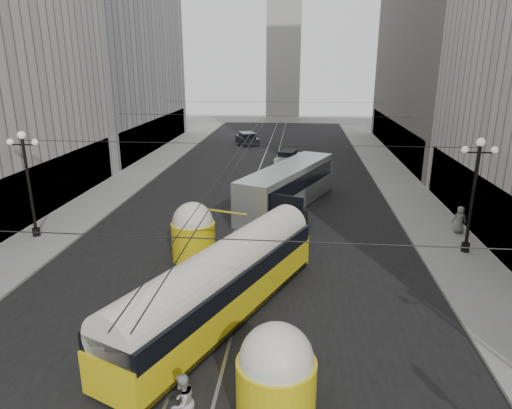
% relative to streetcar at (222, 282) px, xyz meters
% --- Properties ---
extents(road, '(20.00, 85.00, 0.02)m').
position_rel_streetcar_xyz_m(road, '(-0.19, 22.28, -1.59)').
color(road, black).
rests_on(road, ground).
extents(sidewalk_left, '(4.00, 72.00, 0.15)m').
position_rel_streetcar_xyz_m(sidewalk_left, '(-12.19, 25.78, -1.51)').
color(sidewalk_left, gray).
rests_on(sidewalk_left, ground).
extents(sidewalk_right, '(4.00, 72.00, 0.15)m').
position_rel_streetcar_xyz_m(sidewalk_right, '(11.81, 25.78, -1.51)').
color(sidewalk_right, gray).
rests_on(sidewalk_right, ground).
extents(rail_left, '(0.12, 85.00, 0.04)m').
position_rel_streetcar_xyz_m(rail_left, '(-0.94, 22.28, -1.59)').
color(rail_left, gray).
rests_on(rail_left, ground).
extents(rail_right, '(0.12, 85.00, 0.04)m').
position_rel_streetcar_xyz_m(rail_right, '(0.56, 22.28, -1.59)').
color(rail_right, gray).
rests_on(rail_right, ground).
extents(building_left_far, '(12.60, 28.60, 28.60)m').
position_rel_streetcar_xyz_m(building_left_far, '(-20.18, 37.78, 12.72)').
color(building_left_far, '#999999').
rests_on(building_left_far, ground).
extents(building_right_far, '(12.60, 32.60, 32.60)m').
position_rel_streetcar_xyz_m(building_right_far, '(19.81, 37.78, 14.72)').
color(building_right_far, '#514C47').
rests_on(building_right_far, ground).
extents(distant_tower, '(6.00, 6.00, 31.36)m').
position_rel_streetcar_xyz_m(distant_tower, '(-0.19, 69.78, 13.38)').
color(distant_tower, '#B2AFA8').
rests_on(distant_tower, ground).
extents(lamppost_left_mid, '(1.86, 0.44, 6.37)m').
position_rel_streetcar_xyz_m(lamppost_left_mid, '(-12.79, 7.78, 2.16)').
color(lamppost_left_mid, black).
rests_on(lamppost_left_mid, sidewalk_left).
extents(lamppost_right_mid, '(1.86, 0.44, 6.37)m').
position_rel_streetcar_xyz_m(lamppost_right_mid, '(12.41, 7.78, 2.16)').
color(lamppost_right_mid, black).
rests_on(lamppost_right_mid, sidewalk_right).
extents(catenary, '(25.00, 72.00, 0.23)m').
position_rel_streetcar_xyz_m(catenary, '(-0.07, 21.27, 4.29)').
color(catenary, black).
rests_on(catenary, ground).
extents(streetcar, '(7.41, 13.77, 3.25)m').
position_rel_streetcar_xyz_m(streetcar, '(0.00, 0.00, 0.00)').
color(streetcar, yellow).
rests_on(streetcar, ground).
extents(city_bus, '(6.94, 12.57, 3.08)m').
position_rel_streetcar_xyz_m(city_bus, '(2.28, 15.56, 0.10)').
color(city_bus, '#A9ADAF').
rests_on(city_bus, ground).
extents(sedan_white_far, '(2.72, 4.60, 1.36)m').
position_rel_streetcar_xyz_m(sedan_white_far, '(1.82, 30.93, -0.97)').
color(sedan_white_far, silver).
rests_on(sedan_white_far, ground).
extents(sedan_dark_far, '(3.62, 5.18, 1.51)m').
position_rel_streetcar_xyz_m(sedan_dark_far, '(-3.82, 42.45, -0.90)').
color(sedan_dark_far, black).
rests_on(sedan_dark_far, ground).
extents(pedestrian_crossing_b, '(1.00, 1.08, 1.78)m').
position_rel_streetcar_xyz_m(pedestrian_crossing_b, '(-0.14, -6.20, -0.70)').
color(pedestrian_crossing_b, '#A8A39D').
rests_on(pedestrian_crossing_b, ground).
extents(pedestrian_sidewalk_right, '(0.85, 0.54, 1.71)m').
position_rel_streetcar_xyz_m(pedestrian_sidewalk_right, '(12.97, 10.76, -0.58)').
color(pedestrian_sidewalk_right, slate).
rests_on(pedestrian_sidewalk_right, sidewalk_right).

